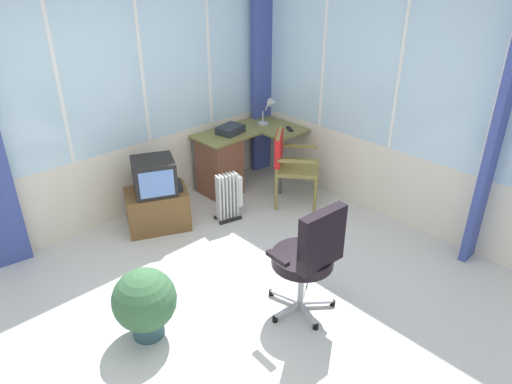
# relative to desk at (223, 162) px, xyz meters

# --- Properties ---
(ground) EXTENTS (5.36, 4.86, 0.06)m
(ground) POSITION_rel_desk_xyz_m (-1.23, -1.64, -0.42)
(ground) COLOR beige
(north_window_panel) EXTENTS (4.36, 0.07, 2.60)m
(north_window_panel) POSITION_rel_desk_xyz_m (-1.23, 0.32, 0.90)
(north_window_panel) COLOR silver
(north_window_panel) RESTS_ON ground
(east_window_panel) EXTENTS (0.07, 3.86, 2.60)m
(east_window_panel) POSITION_rel_desk_xyz_m (0.98, -1.64, 0.90)
(east_window_panel) COLOR silver
(east_window_panel) RESTS_ON ground
(curtain_corner) EXTENTS (0.34, 0.10, 2.50)m
(curtain_corner) POSITION_rel_desk_xyz_m (0.85, 0.19, 0.85)
(curtain_corner) COLOR #3B4A95
(curtain_corner) RESTS_ON ground
(curtain_east_far) EXTENTS (0.34, 0.08, 2.50)m
(curtain_east_far) POSITION_rel_desk_xyz_m (0.90, -2.70, 0.85)
(curtain_east_far) COLOR #3B4A95
(curtain_east_far) RESTS_ON ground
(desk) EXTENTS (1.22, 0.83, 0.73)m
(desk) POSITION_rel_desk_xyz_m (0.00, 0.00, 0.00)
(desk) COLOR olive
(desk) RESTS_ON ground
(desk_lamp) EXTENTS (0.22, 0.19, 0.33)m
(desk_lamp) POSITION_rel_desk_xyz_m (0.71, -0.08, 0.54)
(desk_lamp) COLOR #B2B7BC
(desk_lamp) RESTS_ON desk
(tv_remote) EXTENTS (0.11, 0.15, 0.02)m
(tv_remote) POSITION_rel_desk_xyz_m (0.72, -0.41, 0.35)
(tv_remote) COLOR black
(tv_remote) RESTS_ON desk
(paper_tray) EXTENTS (0.34, 0.28, 0.09)m
(paper_tray) POSITION_rel_desk_xyz_m (0.13, -0.00, 0.38)
(paper_tray) COLOR #252A31
(paper_tray) RESTS_ON desk
(wooden_armchair) EXTENTS (0.68, 0.68, 0.86)m
(wooden_armchair) POSITION_rel_desk_xyz_m (0.37, -0.71, 0.16)
(wooden_armchair) COLOR olive
(wooden_armchair) RESTS_ON ground
(office_chair) EXTENTS (0.60, 0.58, 1.01)m
(office_chair) POSITION_rel_desk_xyz_m (-0.89, -2.15, 0.19)
(office_chair) COLOR #B7B7BF
(office_chair) RESTS_ON ground
(tv_on_stand) EXTENTS (0.76, 0.67, 0.79)m
(tv_on_stand) POSITION_rel_desk_xyz_m (-1.04, -0.16, -0.05)
(tv_on_stand) COLOR brown
(tv_on_stand) RESTS_ON ground
(space_heater) EXTENTS (0.33, 0.23, 0.55)m
(space_heater) POSITION_rel_desk_xyz_m (-0.37, -0.56, -0.12)
(space_heater) COLOR silver
(space_heater) RESTS_ON ground
(potted_plant) EXTENTS (0.49, 0.49, 0.59)m
(potted_plant) POSITION_rel_desk_xyz_m (-1.99, -1.48, -0.07)
(potted_plant) COLOR #2F4E57
(potted_plant) RESTS_ON ground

